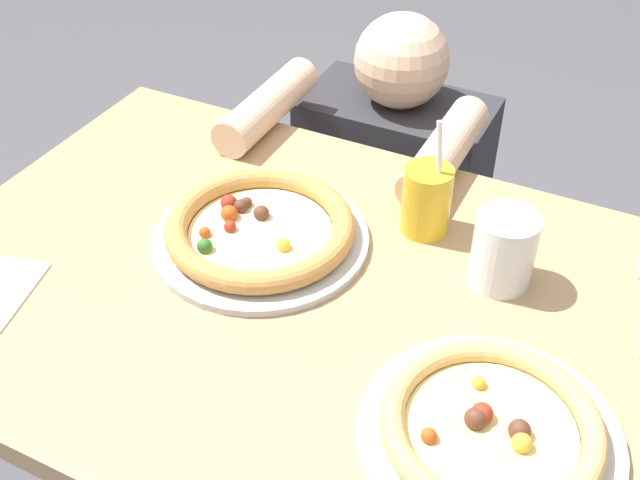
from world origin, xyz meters
name	(u,v)px	position (x,y,z in m)	size (l,w,h in m)	color
dining_table	(307,351)	(0.00, 0.00, 0.63)	(1.15, 0.78, 0.75)	tan
pizza_near	(491,429)	(0.31, -0.13, 0.77)	(0.31, 0.31, 0.04)	#B7B7BC
pizza_far	(260,231)	(-0.11, 0.07, 0.77)	(0.33, 0.33, 0.05)	#B7B7BC
drink_cup_colored	(427,200)	(0.10, 0.21, 0.81)	(0.07, 0.07, 0.19)	gold
water_cup_clear	(504,249)	(0.24, 0.14, 0.81)	(0.09, 0.09, 0.11)	silver
diner_seated	(389,225)	(-0.10, 0.60, 0.41)	(0.42, 0.52, 0.91)	#333847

